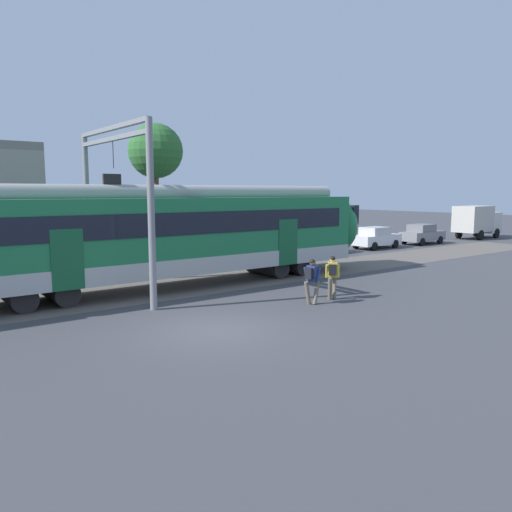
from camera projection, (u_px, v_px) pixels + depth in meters
name	position (u px, v px, depth m)	size (l,w,h in m)	color
ground_plane	(215.00, 330.00, 14.71)	(160.00, 160.00, 0.00)	#424247
pedestrian_navy	(312.00, 278.00, 17.91)	(0.68, 0.54, 1.67)	#6B6051
pedestrian_yellow	(332.00, 274.00, 18.75)	(0.68, 0.50, 1.67)	#6B6051
parked_car_blue	(320.00, 242.00, 32.61)	(4.09, 1.93, 1.54)	#284799
parked_car_white	(376.00, 238.00, 35.65)	(4.08, 1.91, 1.54)	silver
parked_car_grey	(422.00, 234.00, 38.65)	(4.05, 1.86, 1.54)	gray
box_truck	(477.00, 220.00, 43.18)	(5.32, 2.27, 2.82)	beige
catenary_gantry	(114.00, 185.00, 19.21)	(0.24, 6.64, 6.53)	gray
street_tree_right	(156.00, 152.00, 31.55)	(3.46, 3.46, 8.34)	brown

